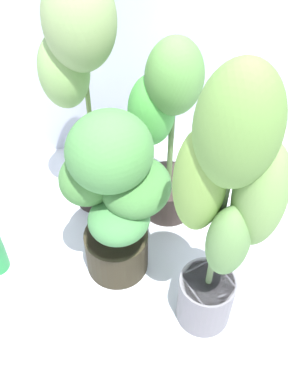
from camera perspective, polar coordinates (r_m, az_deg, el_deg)
name	(u,v)px	position (r m, az deg, el deg)	size (l,w,h in m)	color
ground_plane	(112,302)	(1.81, -3.86, -12.91)	(8.00, 8.00, 0.00)	silver
potted_plant_back_center	(79,74)	(1.69, -7.76, 13.76)	(0.32, 0.31, 1.01)	#312823
potted_plant_front_right	(226,206)	(1.29, 9.76, -1.65)	(0.34, 0.26, 1.05)	slate
potted_plant_center	(114,194)	(1.55, -3.64, -0.20)	(0.44, 0.39, 0.73)	#2E2819
potted_plant_back_right	(165,128)	(1.75, 2.51, 7.67)	(0.33, 0.28, 0.80)	#322823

